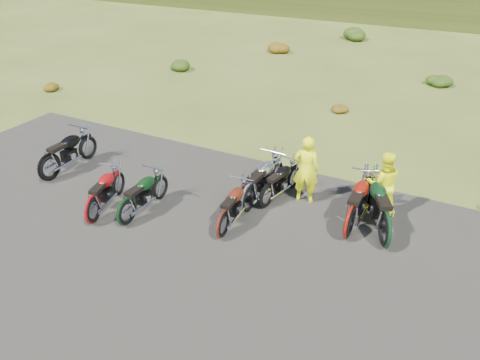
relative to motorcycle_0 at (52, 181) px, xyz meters
The scene contains 18 objects.
ground 5.79m from the motorcycle_0, ahead, with size 300.00×300.00×0.00m, color #414B19.
gravel_pad 6.19m from the motorcycle_0, 20.65° to the right, with size 20.00×12.00×0.04m, color black.
shrub_0 8.51m from the motorcycle_0, 136.87° to the left, with size 0.77×0.77×0.45m, color brown.
shrub_1 11.60m from the motorcycle_0, 106.58° to the left, with size 1.03×1.03×0.61m, color #1E380E.
shrub_2 16.43m from the motorcycle_0, 91.43° to the left, with size 1.30×1.30×0.77m, color brown.
shrub_3 21.86m from the motorcycle_0, 83.46° to the left, with size 1.56×1.56×0.92m, color #1E380E.
shrub_4 10.51m from the motorcycle_0, 59.13° to the left, with size 0.77×0.77×0.45m, color brown.
shrub_5 16.55m from the motorcycle_0, 59.93° to the left, with size 1.03×1.03×0.61m, color #1E380E.
motorcycle_0 is the anchor object (origin of this frame).
motorcycle_1 2.75m from the motorcycle_0, 22.03° to the right, with size 1.98×0.66×1.04m, color maroon, non-canonical shape.
motorcycle_2 3.39m from the motorcycle_0, 12.30° to the right, with size 1.96×0.65×1.03m, color black, non-canonical shape.
motorcycle_3 5.71m from the motorcycle_0, 10.93° to the left, with size 2.25×0.75×1.18m, color #A2A2A7, non-canonical shape.
motorcycle_4 5.57m from the motorcycle_0, ahead, with size 1.92×0.64×1.01m, color #541A0E, non-canonical shape.
motorcycle_5 6.09m from the motorcycle_0, 14.34° to the left, with size 1.88×0.63×0.98m, color black, non-canonical shape.
motorcycle_6 8.17m from the motorcycle_0, ahead, with size 2.22×0.74×1.16m, color maroon, non-canonical shape.
motorcycle_7 8.95m from the motorcycle_0, ahead, with size 2.33×0.78×1.22m, color black, non-canonical shape.
person_middle 7.05m from the motorcycle_0, 18.68° to the left, with size 0.65×0.43×1.79m, color #F0FB0D.
person_right_a 8.88m from the motorcycle_0, 16.77° to the left, with size 0.80×0.62×1.64m, color #F0FB0D.
Camera 1 is at (4.20, -7.49, 6.29)m, focal length 35.00 mm.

